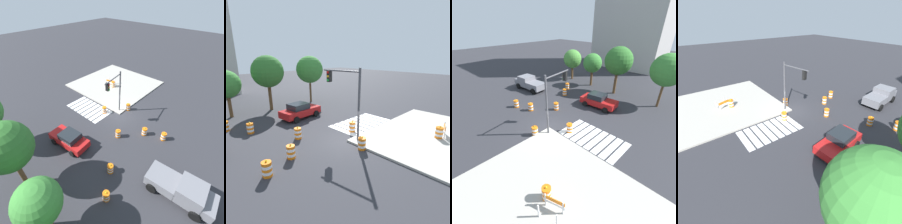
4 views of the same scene
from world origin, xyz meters
The scene contains 17 objects.
ground_plane centered at (0.00, 0.00, 0.00)m, with size 120.00×120.00×0.00m, color #2D2D33.
sidewalk_corner centered at (6.00, -6.00, 0.07)m, with size 12.00×12.00×0.15m, color #ADA89E.
crosswalk_stripes centered at (4.00, 1.80, 0.01)m, with size 5.85×3.20×0.02m.
sports_car centered at (0.69, 7.39, 0.81)m, with size 4.47×2.49×1.63m.
pickup_truck centered at (-10.26, 4.90, 0.97)m, with size 5.29×2.67×1.92m.
traffic_barrel_near_corner centered at (-4.68, 6.98, 0.45)m, with size 0.56×0.56×1.02m.
traffic_barrel_crosswalk_end centered at (-0.13, -1.58, 0.45)m, with size 0.56×0.56×1.02m.
traffic_barrel_median_near centered at (-6.32, 0.22, 0.45)m, with size 0.56×0.56×1.02m.
traffic_barrel_median_far centered at (-4.36, 0.95, 0.45)m, with size 0.56×0.56×1.02m.
traffic_barrel_far_curb centered at (-6.07, 8.98, 0.45)m, with size 0.56×0.56×1.02m.
traffic_barrel_lane_center centered at (1.81, 1.01, 0.45)m, with size 0.56×0.56×1.02m.
traffic_barrel_opposite_curb centered at (-2.37, 3.18, 0.45)m, with size 0.56×0.56×1.02m.
traffic_barrel_on_sidewalk centered at (5.47, -4.90, 0.60)m, with size 0.56×0.56×1.02m.
construction_barricade centered at (6.33, -5.18, 0.72)m, with size 1.42×1.13×1.00m.
traffic_light_pole centered at (0.39, 0.52, 3.91)m, with size 0.84×3.25×5.50m.
street_tree_streetside_near centered at (-0.07, 12.53, 4.58)m, with size 3.69×3.69×6.45m.
street_tree_corner_lot centered at (-4.47, 12.88, 3.53)m, with size 2.87×2.87×5.00m.
Camera 1 is at (-10.51, 13.28, 13.36)m, focal length 26.41 mm.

